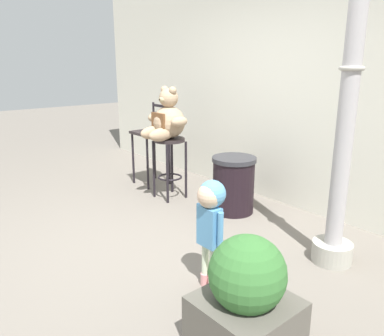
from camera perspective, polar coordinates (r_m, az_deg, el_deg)
ground_plane at (r=3.74m, az=-8.83°, el=-11.77°), size 24.00×24.00×0.00m
building_wall at (r=4.87m, az=14.44°, el=18.42°), size 7.77×0.30×3.98m
bar_stool_with_teddy at (r=4.86m, az=-3.35°, el=1.85°), size 0.39×0.39×0.78m
teddy_bear at (r=4.75m, az=-3.76°, el=7.13°), size 0.62×0.56×0.64m
child_walking at (r=2.86m, az=2.76°, el=-6.48°), size 0.28×0.22×0.87m
trash_bin at (r=4.47m, az=6.18°, el=-2.44°), size 0.51×0.51×0.66m
lamppost at (r=3.34m, az=21.75°, el=4.63°), size 0.35×0.35×2.86m
bar_chair_empty at (r=5.44m, az=-5.93°, el=4.64°), size 0.44×0.44×1.14m
planter_with_shrub at (r=2.45m, az=8.07°, el=-18.69°), size 0.55×0.55×0.74m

